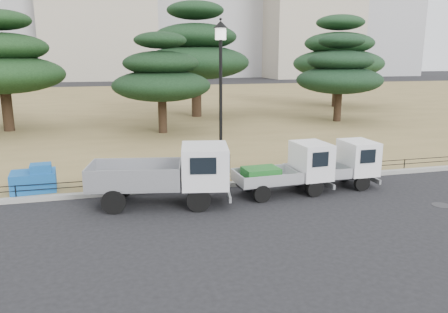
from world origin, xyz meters
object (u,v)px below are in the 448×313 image
object	(u,v)px
truck_large	(168,172)
tarp_pile	(34,180)
truck_kei_front	(290,169)
truck_kei_rear	(338,165)
street_lamp	(221,75)

from	to	relation	value
truck_large	tarp_pile	xyz separation A→B (m)	(-4.40, 2.14, -0.54)
truck_large	truck_kei_front	xyz separation A→B (m)	(4.28, 0.10, -0.20)
truck_kei_front	tarp_pile	xyz separation A→B (m)	(-8.69, 2.04, -0.34)
truck_large	tarp_pile	size ratio (longest dim) A/B	3.00
tarp_pile	truck_kei_front	bearing A→B (deg)	-13.22
tarp_pile	truck_kei_rear	bearing A→B (deg)	-9.73
truck_kei_front	street_lamp	size ratio (longest dim) A/B	0.59
truck_large	truck_kei_rear	xyz separation A→B (m)	(6.27, 0.31, -0.23)
street_lamp	truck_large	bearing A→B (deg)	-141.99
street_lamp	tarp_pile	size ratio (longest dim) A/B	3.71
truck_kei_rear	street_lamp	xyz separation A→B (m)	(-4.08, 1.40, 3.22)
truck_kei_rear	truck_large	bearing A→B (deg)	-177.43
truck_large	truck_kei_rear	world-z (taller)	truck_large
truck_kei_front	truck_kei_rear	bearing A→B (deg)	2.87
truck_kei_front	tarp_pile	size ratio (longest dim) A/B	2.18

